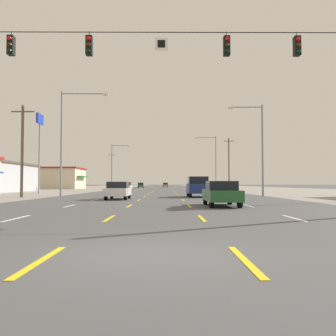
% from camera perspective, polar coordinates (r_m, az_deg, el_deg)
% --- Properties ---
extents(ground_plane, '(572.00, 572.00, 0.00)m').
position_cam_1_polar(ground_plane, '(72.81, -0.64, -3.47)').
color(ground_plane, '#4C4C4F').
extents(lot_apron_left, '(28.00, 440.00, 0.01)m').
position_cam_1_polar(lot_apron_left, '(77.02, -19.41, -3.27)').
color(lot_apron_left, gray).
rests_on(lot_apron_left, ground).
extents(lot_apron_right, '(28.00, 440.00, 0.01)m').
position_cam_1_polar(lot_apron_right, '(76.77, 18.20, -3.29)').
color(lot_apron_right, gray).
rests_on(lot_apron_right, ground).
extents(lane_markings, '(10.64, 227.60, 0.01)m').
position_cam_1_polar(lane_markings, '(111.30, -0.53, -3.10)').
color(lane_markings, white).
rests_on(lane_markings, ground).
extents(signal_span_wire, '(24.83, 0.53, 9.42)m').
position_cam_1_polar(signal_span_wire, '(17.56, -1.69, 11.50)').
color(signal_span_wire, brown).
rests_on(signal_span_wire, ground).
extents(sedan_inner_right_nearest, '(1.80, 4.50, 1.46)m').
position_cam_1_polar(sedan_inner_right_nearest, '(21.50, 8.35, -3.92)').
color(sedan_inner_right_nearest, '#235B2D').
rests_on(sedan_inner_right_nearest, ground).
extents(sedan_inner_left_near, '(1.80, 4.50, 1.46)m').
position_cam_1_polar(sedan_inner_left_near, '(30.57, -7.83, -3.47)').
color(sedan_inner_left_near, white).
rests_on(sedan_inner_left_near, ground).
extents(suv_inner_right_mid, '(1.98, 4.90, 1.98)m').
position_cam_1_polar(suv_inner_right_mid, '(35.72, 4.68, -2.90)').
color(suv_inner_right_mid, navy).
rests_on(suv_inner_right_mid, ground).
extents(hatchback_far_left_midfar, '(1.72, 3.90, 1.54)m').
position_cam_1_polar(hatchback_far_left_midfar, '(71.49, -6.47, -2.84)').
color(hatchback_far_left_midfar, white).
rests_on(hatchback_far_left_midfar, ground).
extents(hatchback_far_left_far, '(1.72, 3.90, 1.54)m').
position_cam_1_polar(hatchback_far_left_far, '(109.64, -4.28, -2.70)').
color(hatchback_far_left_far, '#235B2D').
rests_on(hatchback_far_left_far, ground).
extents(hatchback_center_turn_farther, '(1.72, 3.90, 1.54)m').
position_cam_1_polar(hatchback_center_turn_farther, '(122.66, -0.40, -2.68)').
color(hatchback_center_turn_farther, '#B28C33').
rests_on(hatchback_center_turn_farther, ground).
extents(storefront_left_row_2, '(13.29, 11.83, 5.17)m').
position_cam_1_polar(storefront_left_row_2, '(93.06, -17.00, -1.53)').
color(storefront_left_row_2, beige).
rests_on(storefront_left_row_2, ground).
extents(pole_sign_left_row_1, '(0.24, 2.21, 10.47)m').
position_cam_1_polar(pole_sign_left_row_1, '(50.87, -19.49, 5.01)').
color(pole_sign_left_row_1, gray).
rests_on(pole_sign_left_row_1, ground).
extents(streetlight_left_row_0, '(4.80, 0.26, 10.65)m').
position_cam_1_polar(streetlight_left_row_0, '(38.14, -15.68, 5.00)').
color(streetlight_left_row_0, gray).
rests_on(streetlight_left_row_0, ground).
extents(streetlight_right_row_0, '(3.54, 0.26, 9.31)m').
position_cam_1_polar(streetlight_right_row_0, '(37.88, 14.10, 3.74)').
color(streetlight_right_row_0, gray).
rests_on(streetlight_right_row_0, ground).
extents(streetlight_left_row_1, '(3.56, 0.26, 8.93)m').
position_cam_1_polar(streetlight_left_row_1, '(71.54, -8.52, 0.67)').
color(streetlight_left_row_1, gray).
rests_on(streetlight_left_row_1, ground).
extents(streetlight_right_row_1, '(4.22, 0.26, 10.55)m').
position_cam_1_polar(streetlight_right_row_1, '(71.48, 7.19, 1.40)').
color(streetlight_right_row_1, gray).
rests_on(streetlight_right_row_1, ground).
extents(utility_pole_left_row_0, '(2.20, 0.26, 8.81)m').
position_cam_1_polar(utility_pole_left_row_0, '(37.41, -21.90, 2.77)').
color(utility_pole_left_row_0, brown).
rests_on(utility_pole_left_row_0, ground).
extents(utility_pole_right_row_1, '(2.20, 0.26, 10.42)m').
position_cam_1_polar(utility_pole_right_row_1, '(73.92, 9.53, 0.78)').
color(utility_pole_right_row_1, brown).
rests_on(utility_pole_right_row_1, ground).
extents(utility_pole_left_row_2, '(2.20, 0.26, 10.01)m').
position_cam_1_polar(utility_pole_left_row_2, '(104.36, -8.83, -0.26)').
color(utility_pole_left_row_2, brown).
rests_on(utility_pole_left_row_2, ground).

